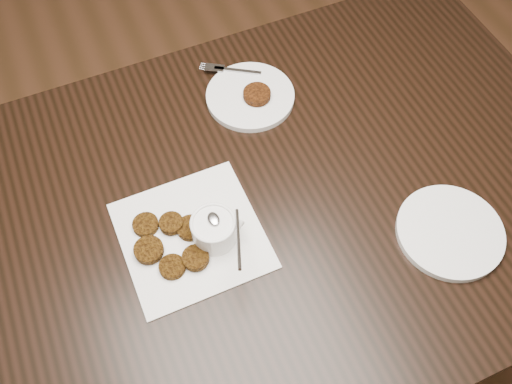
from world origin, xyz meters
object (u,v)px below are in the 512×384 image
table (256,276)px  plate_empty (450,232)px  sauce_ramekin (213,222)px  napkin (191,235)px  plate_with_patty (250,94)px

table → plate_empty: bearing=-34.0°
sauce_ramekin → plate_empty: sauce_ramekin is taller
napkin → plate_empty: 0.51m
napkin → plate_with_patty: (0.25, 0.28, 0.01)m
napkin → plate_empty: bearing=-23.1°
table → plate_with_patty: (0.10, 0.27, 0.39)m
sauce_ramekin → plate_empty: bearing=-22.5°
plate_empty → napkin: bearing=156.9°
sauce_ramekin → plate_empty: (0.43, -0.18, -0.06)m
plate_with_patty → sauce_ramekin: bearing=-124.2°
table → sauce_ramekin: (-0.11, -0.04, 0.44)m
plate_empty → table: bearing=146.0°
napkin → table: bearing=6.8°
plate_with_patty → plate_empty: (0.22, -0.48, -0.01)m
table → napkin: (-0.15, -0.02, 0.38)m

